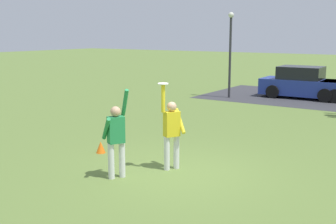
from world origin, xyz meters
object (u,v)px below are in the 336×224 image
(frisbee_disc, at_px, (163,84))
(parked_car_blue, at_px, (302,84))
(lamppost_by_lot, at_px, (230,46))
(person_defender, at_px, (116,136))
(person_catcher, at_px, (172,129))
(field_cone_orange, at_px, (101,147))

(frisbee_disc, relative_size, parked_car_blue, 0.06)
(lamppost_by_lot, bearing_deg, person_defender, -75.74)
(person_defender, bearing_deg, frisbee_disc, 0.00)
(person_catcher, xyz_separation_m, frisbee_disc, (-0.11, -0.20, 1.11))
(person_catcher, distance_m, person_defender, 1.40)
(frisbee_disc, xyz_separation_m, field_cone_orange, (-2.28, 0.29, -1.93))
(frisbee_disc, distance_m, parked_car_blue, 13.54)
(parked_car_blue, distance_m, field_cone_orange, 13.28)
(frisbee_disc, height_order, field_cone_orange, frisbee_disc)
(person_catcher, height_order, lamppost_by_lot, lamppost_by_lot)
(lamppost_by_lot, bearing_deg, parked_car_blue, 32.23)
(field_cone_orange, bearing_deg, person_catcher, -2.35)
(lamppost_by_lot, bearing_deg, frisbee_disc, -71.88)
(person_catcher, distance_m, parked_car_blue, 13.28)
(person_catcher, distance_m, lamppost_by_lot, 12.04)
(lamppost_by_lot, relative_size, field_cone_orange, 13.31)
(parked_car_blue, relative_size, lamppost_by_lot, 0.97)
(frisbee_disc, height_order, parked_car_blue, frisbee_disc)
(frisbee_disc, height_order, lamppost_by_lot, lamppost_by_lot)
(parked_car_blue, bearing_deg, person_defender, -91.25)
(frisbee_disc, bearing_deg, person_defender, -119.65)
(person_catcher, xyz_separation_m, person_defender, (-0.69, -1.22, -0.00))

